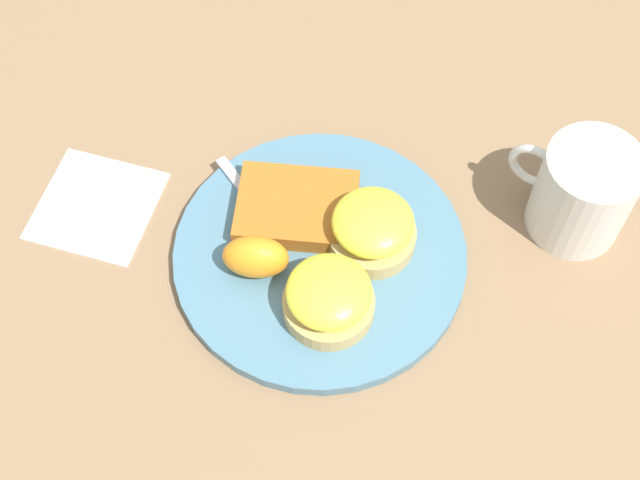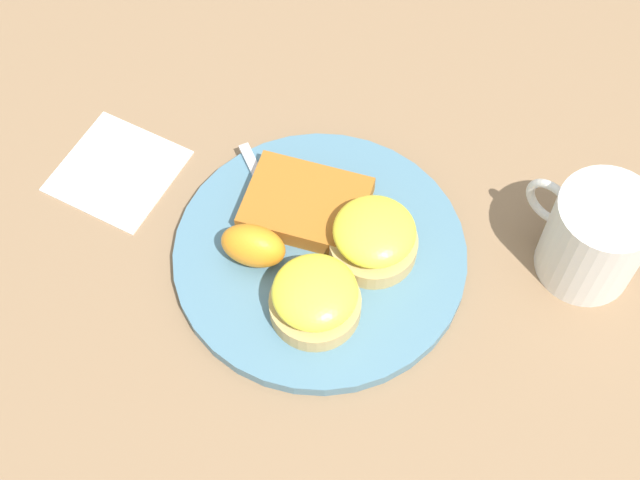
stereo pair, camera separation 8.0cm
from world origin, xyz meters
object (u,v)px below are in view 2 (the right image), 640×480
object	(u,v)px
sandwich_benedict_left	(315,298)
sandwich_benedict_right	(374,238)
cup	(594,237)
orange_wedge	(253,246)
hashbrown_patty	(306,205)
fork	(290,243)

from	to	relation	value
sandwich_benedict_left	sandwich_benedict_right	size ratio (longest dim) A/B	1.00
sandwich_benedict_right	cup	distance (m)	0.20
sandwich_benedict_left	orange_wedge	world-z (taller)	sandwich_benedict_left
cup	orange_wedge	bearing A→B (deg)	43.56
sandwich_benedict_left	hashbrown_patty	bearing A→B (deg)	-41.95
fork	cup	size ratio (longest dim) A/B	1.69
cup	sandwich_benedict_left	bearing A→B (deg)	55.81
sandwich_benedict_left	cup	distance (m)	0.25
fork	orange_wedge	bearing A→B (deg)	66.95
sandwich_benedict_left	sandwich_benedict_right	world-z (taller)	same
sandwich_benedict_left	cup	bearing A→B (deg)	-124.19
hashbrown_patty	sandwich_benedict_left	bearing A→B (deg)	138.05
orange_wedge	sandwich_benedict_right	bearing A→B (deg)	-132.80
hashbrown_patty	fork	distance (m)	0.04
sandwich_benedict_right	cup	xyz separation A→B (m)	(-0.15, -0.13, 0.01)
sandwich_benedict_left	fork	bearing A→B (deg)	-27.76
hashbrown_patty	fork	xyz separation A→B (m)	(-0.02, 0.04, -0.01)
sandwich_benedict_left	fork	size ratio (longest dim) A/B	0.40
hashbrown_patty	orange_wedge	world-z (taller)	orange_wedge
fork	cup	distance (m)	0.27
hashbrown_patty	orange_wedge	xyz separation A→B (m)	(-0.00, 0.07, 0.01)
orange_wedge	hashbrown_patty	bearing A→B (deg)	-88.81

